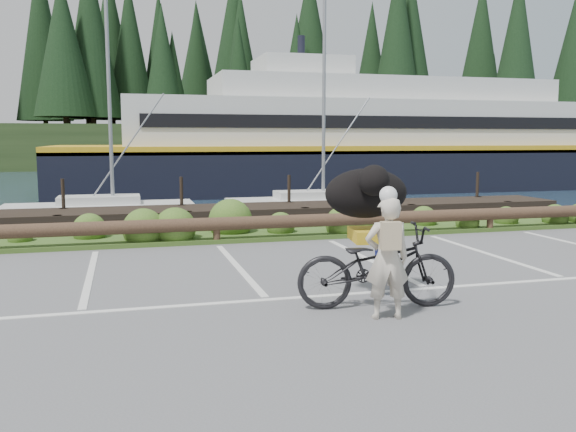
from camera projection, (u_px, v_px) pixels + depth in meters
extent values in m
plane|color=#565658|center=(262.00, 293.00, 9.32)|extent=(72.00, 72.00, 0.00)
plane|color=#1A2D40|center=(146.00, 178.00, 55.44)|extent=(160.00, 160.00, 0.00)
cube|color=#3D5B21|center=(212.00, 237.00, 14.39)|extent=(34.00, 1.60, 0.10)
imported|color=black|center=(377.00, 266.00, 8.47)|extent=(2.33, 1.13, 1.18)
imported|color=beige|center=(387.00, 258.00, 7.93)|extent=(0.64, 0.48, 1.61)
ellipsoid|color=black|center=(366.00, 193.00, 9.06)|extent=(0.83, 1.37, 0.74)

